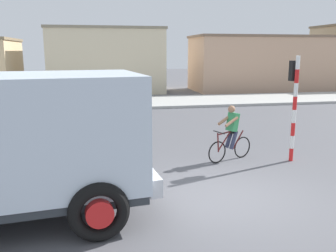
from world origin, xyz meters
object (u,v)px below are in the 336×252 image
cyclist (231,133)px  pedestrian_near_kerb (55,105)px  traffic_light_pole (294,94)px  car_red_near (27,114)px  truck_foreground (4,140)px

cyclist → pedestrian_near_kerb: bearing=129.8°
cyclist → pedestrian_near_kerb: 9.34m
cyclist → traffic_light_pole: size_ratio=0.54×
car_red_near → cyclist: bearing=-36.5°
traffic_light_pole → car_red_near: 10.30m
traffic_light_pole → car_red_near: bearing=148.0°
truck_foreground → traffic_light_pole: 8.04m
pedestrian_near_kerb → truck_foreground: bearing=-88.6°
truck_foreground → traffic_light_pole: bearing=19.8°
truck_foreground → cyclist: truck_foreground is taller
pedestrian_near_kerb → traffic_light_pole: bearing=-43.9°
cyclist → pedestrian_near_kerb: (-5.98, 7.18, -0.02)m
traffic_light_pole → truck_foreground: bearing=-160.2°
cyclist → pedestrian_near_kerb: cyclist is taller
traffic_light_pole → car_red_near: traffic_light_pole is taller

